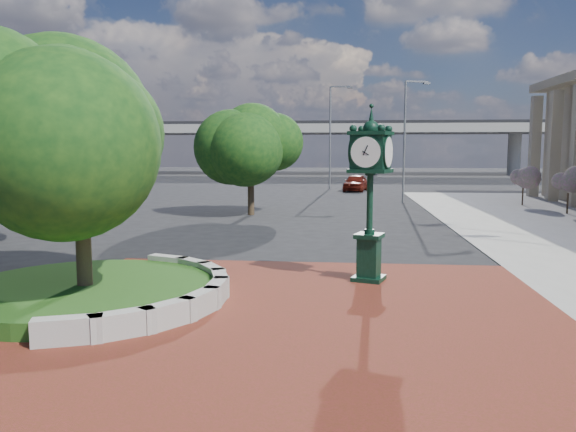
{
  "coord_description": "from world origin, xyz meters",
  "views": [
    {
      "loc": [
        1.14,
        -12.55,
        3.6
      ],
      "look_at": [
        -0.28,
        1.5,
        1.93
      ],
      "focal_mm": 35.0,
      "sensor_mm": 36.0,
      "label": 1
    }
  ],
  "objects_px": {
    "post_clock": "(370,187)",
    "parked_car": "(355,183)",
    "street_lamp_far": "(333,129)",
    "street_lamp_near": "(407,132)"
  },
  "relations": [
    {
      "from": "post_clock",
      "to": "parked_car",
      "type": "bearing_deg",
      "value": 89.54
    },
    {
      "from": "post_clock",
      "to": "parked_car",
      "type": "height_order",
      "value": "post_clock"
    },
    {
      "from": "parked_car",
      "to": "street_lamp_far",
      "type": "xyz_separation_m",
      "value": [
        -2.1,
        2.64,
        4.73
      ]
    },
    {
      "from": "parked_car",
      "to": "street_lamp_far",
      "type": "height_order",
      "value": "street_lamp_far"
    },
    {
      "from": "street_lamp_near",
      "to": "street_lamp_far",
      "type": "relative_size",
      "value": 0.87
    },
    {
      "from": "post_clock",
      "to": "parked_car",
      "type": "xyz_separation_m",
      "value": [
        0.27,
        33.99,
        -1.87
      ]
    },
    {
      "from": "parked_car",
      "to": "street_lamp_near",
      "type": "distance_m",
      "value": 12.01
    },
    {
      "from": "post_clock",
      "to": "street_lamp_far",
      "type": "height_order",
      "value": "street_lamp_far"
    },
    {
      "from": "parked_car",
      "to": "street_lamp_near",
      "type": "height_order",
      "value": "street_lamp_near"
    },
    {
      "from": "parked_car",
      "to": "street_lamp_far",
      "type": "bearing_deg",
      "value": 138.53
    }
  ]
}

